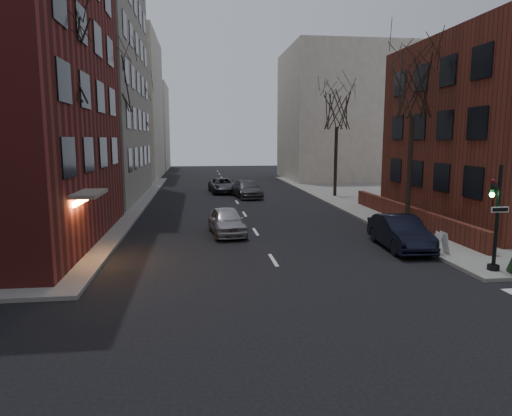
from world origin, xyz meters
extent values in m
cube|color=gray|center=(-17.00, 34.00, 14.00)|extent=(18.00, 18.00, 28.00)
cube|color=#5E261B|center=(9.30, 19.00, 0.65)|extent=(0.35, 16.00, 1.00)
cube|color=beige|center=(-15.00, 55.00, 9.00)|extent=(14.00, 16.00, 18.00)
cube|color=beige|center=(15.00, 50.00, 8.00)|extent=(14.00, 14.00, 16.00)
cube|color=beige|center=(-13.00, 72.00, 7.00)|extent=(10.00, 12.00, 14.00)
cylinder|color=black|center=(8.00, 9.00, 2.15)|extent=(0.14, 0.14, 4.00)
cylinder|color=black|center=(8.00, 9.00, 0.25)|extent=(0.44, 0.44, 0.20)
imported|color=black|center=(7.75, 9.00, 3.00)|extent=(0.16, 0.20, 1.00)
sphere|color=#19FF4C|center=(7.68, 8.95, 3.05)|extent=(0.18, 0.18, 0.18)
cube|color=white|center=(8.00, 8.88, 2.50)|extent=(0.70, 0.03, 0.22)
cylinder|color=#2D231C|center=(-8.80, 14.00, 3.47)|extent=(0.28, 0.28, 6.65)
cylinder|color=#2D231C|center=(-8.80, 26.00, 3.65)|extent=(0.28, 0.28, 7.00)
cylinder|color=#2D231C|center=(-8.80, 40.00, 3.30)|extent=(0.28, 0.28, 6.30)
cylinder|color=#2D231C|center=(8.80, 18.00, 3.30)|extent=(0.28, 0.28, 6.30)
cylinder|color=#2D231C|center=(8.80, 32.00, 3.12)|extent=(0.28, 0.28, 5.95)
cylinder|color=black|center=(-8.20, 22.00, 3.15)|extent=(0.12, 0.12, 6.00)
sphere|color=#FFA54C|center=(-8.20, 22.00, 6.25)|extent=(0.36, 0.36, 0.36)
cylinder|color=black|center=(-8.20, 42.00, 3.15)|extent=(0.12, 0.12, 6.00)
sphere|color=#FFA54C|center=(-8.20, 42.00, 6.25)|extent=(0.36, 0.36, 0.36)
imported|color=black|center=(6.20, 13.27, 0.78)|extent=(1.86, 4.79, 1.55)
imported|color=#A09FA4|center=(-1.61, 17.55, 0.73)|extent=(2.08, 4.40, 1.45)
imported|color=#3E3D42|center=(1.12, 32.86, 0.73)|extent=(2.65, 5.24, 1.46)
imported|color=#39393E|center=(-0.80, 36.69, 0.70)|extent=(2.74, 5.20, 1.39)
cube|color=white|center=(7.30, 11.59, 0.63)|extent=(0.44, 0.61, 0.97)
camera|label=1|loc=(-3.11, -6.54, 5.11)|focal=32.00mm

